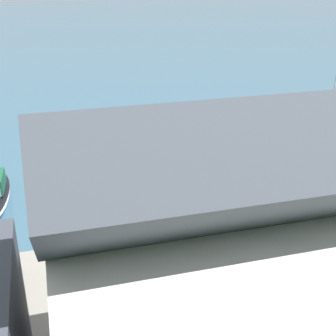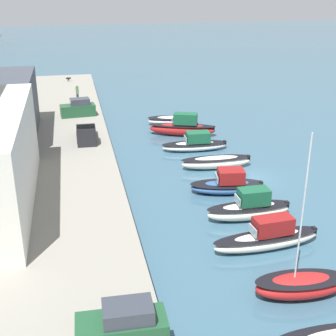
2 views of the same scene
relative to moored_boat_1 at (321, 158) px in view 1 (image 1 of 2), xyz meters
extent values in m
plane|color=#385B70|center=(17.02, -3.52, -0.74)|extent=(320.00, 320.00, 0.00)
cube|color=silver|center=(12.89, 20.30, 4.46)|extent=(18.19, 9.16, 7.19)
ellipsoid|color=red|center=(0.00, 0.00, -0.07)|extent=(2.33, 5.58, 1.34)
ellipsoid|color=black|center=(0.00, 0.00, 0.40)|extent=(2.41, 5.69, 0.12)
cylinder|color=silver|center=(0.02, 0.41, 5.01)|extent=(0.10, 0.10, 8.80)
ellipsoid|color=white|center=(5.34, -0.15, -0.17)|extent=(2.27, 7.86, 1.14)
ellipsoid|color=black|center=(5.34, -0.15, 0.23)|extent=(2.34, 8.02, 0.12)
cube|color=maroon|center=(5.36, -0.53, 0.99)|extent=(1.48, 2.80, 1.18)
cube|color=#8CA5B2|center=(5.26, 0.97, 0.81)|extent=(1.16, 0.18, 0.59)
cube|color=black|center=(5.60, -3.82, 0.06)|extent=(0.38, 0.31, 0.56)
ellipsoid|color=white|center=(9.63, -0.47, -0.10)|extent=(1.82, 6.65, 1.28)
ellipsoid|color=black|center=(9.63, -0.47, 0.35)|extent=(1.90, 6.78, 0.12)
cube|color=#195638|center=(9.63, -0.80, 1.15)|extent=(1.36, 2.33, 1.22)
cube|color=#8CA5B2|center=(9.63, 0.51, 0.97)|extent=(1.22, 0.10, 0.61)
cube|color=black|center=(9.64, -3.63, 0.16)|extent=(0.36, 0.28, 0.56)
ellipsoid|color=#33568E|center=(14.61, -0.36, -0.24)|extent=(3.10, 6.59, 0.99)
ellipsoid|color=black|center=(14.61, -0.36, 0.10)|extent=(3.21, 6.73, 0.12)
cube|color=maroon|center=(14.57, -0.67, 0.83)|extent=(1.97, 2.43, 1.15)
cube|color=#8CA5B2|center=(14.75, 0.57, 0.66)|extent=(1.50, 0.31, 0.57)
cube|color=black|center=(14.19, -3.34, -0.04)|extent=(0.40, 0.33, 0.56)
ellipsoid|color=white|center=(20.18, -1.12, -0.12)|extent=(1.87, 6.98, 1.24)
ellipsoid|color=black|center=(20.18, -1.12, 0.32)|extent=(1.94, 7.12, 0.12)
cube|color=black|center=(20.10, -4.42, 0.13)|extent=(0.37, 0.29, 0.56)
sphere|color=red|center=(-1.56, -5.80, -0.42)|extent=(0.65, 0.65, 0.65)
camera|label=1|loc=(21.58, 30.76, 15.24)|focal=50.00mm
camera|label=2|loc=(-20.75, 12.28, 16.73)|focal=50.00mm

